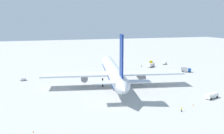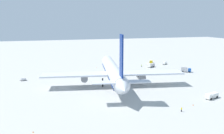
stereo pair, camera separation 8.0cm
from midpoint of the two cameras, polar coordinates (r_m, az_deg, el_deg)
The scene contains 15 objects.
ground_plane at distance 114.28m, azimuth 0.14°, elevation -4.37°, with size 600.00×600.00×0.00m, color #B2B2AD.
airliner at distance 111.32m, azimuth 0.24°, elevation -1.05°, with size 68.74×67.61×26.05m.
service_truck_0 at distance 159.93m, azimuth 9.56°, elevation 0.47°, with size 5.26×6.39×2.84m.
service_truck_1 at distance 175.13m, azimuth 9.57°, elevation 1.34°, with size 6.67×4.48×2.46m.
service_truck_3 at distance 102.06m, azimuth 23.39°, elevation -6.44°, with size 4.01×6.85×2.39m.
service_truck_4 at distance 149.38m, azimuth 17.65°, elevation -0.57°, with size 5.24×6.32×3.13m.
service_van at distance 172.74m, azimuth 12.84°, elevation 0.98°, with size 4.26×4.74×1.97m.
baggage_cart_0 at distance 130.36m, azimuth -21.01°, elevation -2.84°, with size 1.94×3.60×1.38m.
ground_worker_1 at distance 147.94m, azimuth 14.75°, elevation -0.85°, with size 0.56×0.56×1.61m.
ground_worker_2 at distance 84.09m, azimuth 16.76°, elevation -9.98°, with size 0.43×0.43×1.71m.
ground_worker_3 at distance 160.12m, azimuth 7.25°, elevation 0.34°, with size 0.55×0.55×1.76m.
traffic_cone_0 at distance 70.44m, azimuth -18.90°, elevation -14.88°, with size 0.36×0.36×0.55m, color orange.
traffic_cone_1 at distance 91.57m, azimuth 19.37°, elevation -8.79°, with size 0.36×0.36×0.55m, color orange.
traffic_cone_2 at distance 157.08m, azimuth -3.80°, elevation -0.03°, with size 0.36×0.36×0.55m, color orange.
traffic_cone_3 at distance 145.21m, azimuth -15.53°, elevation -1.33°, with size 0.36×0.36×0.55m, color orange.
Camera 1 is at (-105.16, 32.85, 30.35)m, focal length 37.05 mm.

